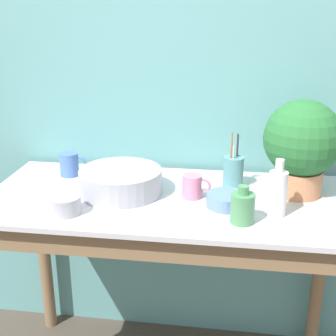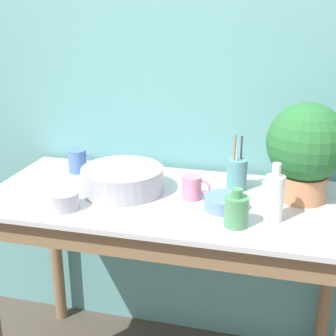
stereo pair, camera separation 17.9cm
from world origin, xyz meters
TOP-DOWN VIEW (x-y plane):
  - wall_back at (0.00, 0.72)m, footprint 6.00×0.05m
  - counter_table at (0.00, 0.30)m, footprint 1.44×0.66m
  - potted_plant at (0.51, 0.44)m, footprint 0.30×0.30m
  - bowl_wash_large at (-0.19, 0.34)m, footprint 0.33×0.33m
  - bottle_tall at (0.41, 0.22)m, footprint 0.07×0.07m
  - bottle_short at (0.29, 0.15)m, footprint 0.08×0.08m
  - mug_pink at (0.10, 0.34)m, footprint 0.11×0.08m
  - mug_blue at (-0.46, 0.50)m, footprint 0.12×0.08m
  - bowl_small_blue at (0.23, 0.27)m, footprint 0.15×0.15m
  - bowl_small_steel at (-0.35, 0.13)m, footprint 0.12×0.12m
  - utensil_cup at (0.25, 0.48)m, footprint 0.08×0.08m

SIDE VIEW (x-z plane):
  - counter_table at x=0.00m, z-range 0.27..1.17m
  - bowl_small_blue at x=0.23m, z-range 0.90..0.95m
  - bowl_small_steel at x=-0.35m, z-range 0.90..0.96m
  - mug_pink at x=0.10m, z-range 0.90..0.99m
  - bowl_wash_large at x=-0.19m, z-range 0.90..1.00m
  - mug_blue at x=-0.46m, z-range 0.90..1.00m
  - bottle_short at x=0.29m, z-range 0.89..1.02m
  - utensil_cup at x=0.25m, z-range 0.85..1.08m
  - bottle_tall at x=0.41m, z-range 0.88..1.09m
  - potted_plant at x=0.51m, z-range 0.92..1.29m
  - wall_back at x=0.00m, z-range 0.00..2.40m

